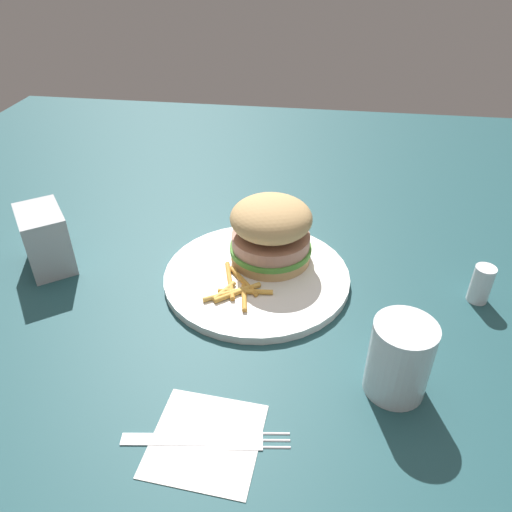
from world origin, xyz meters
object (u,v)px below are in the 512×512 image
(plate, at_px, (256,276))
(napkin, at_px, (206,440))
(sandwich, at_px, (271,230))
(napkin_dispenser, at_px, (44,240))
(fries_pile, at_px, (237,289))
(drink_glass, at_px, (399,362))
(fork, at_px, (207,438))
(salt_shaker, at_px, (481,284))

(plate, relative_size, napkin, 2.46)
(sandwich, relative_size, napkin_dispenser, 1.32)
(napkin, bearing_deg, plate, -92.47)
(fries_pile, height_order, napkin_dispenser, napkin_dispenser)
(plate, distance_m, drink_glass, 0.26)
(drink_glass, bearing_deg, napkin_dispenser, -18.40)
(fries_pile, distance_m, napkin_dispenser, 0.30)
(sandwich, xyz_separation_m, napkin, (0.03, 0.31, -0.06))
(plate, relative_size, fork, 1.56)
(plate, bearing_deg, fries_pile, 65.78)
(fries_pile, relative_size, napkin_dispenser, 1.10)
(sandwich, bearing_deg, napkin_dispenser, 8.86)
(drink_glass, height_order, salt_shaker, drink_glass)
(napkin, xyz_separation_m, fork, (-0.00, -0.00, 0.00))
(plate, xyz_separation_m, sandwich, (-0.02, -0.04, 0.06))
(plate, bearing_deg, fork, 87.85)
(fries_pile, distance_m, drink_glass, 0.24)
(napkin_dispenser, bearing_deg, sandwich, -118.74)
(sandwich, height_order, fork, sandwich)
(plate, relative_size, sandwich, 2.20)
(sandwich, height_order, napkin, sandwich)
(fork, distance_m, drink_glass, 0.22)
(plate, height_order, fork, plate)
(napkin_dispenser, bearing_deg, drink_glass, -146.00)
(sandwich, height_order, napkin_dispenser, sandwich)
(fries_pile, relative_size, drink_glass, 1.09)
(plate, xyz_separation_m, fork, (0.01, 0.27, -0.00))
(drink_glass, relative_size, salt_shaker, 1.70)
(plate, xyz_separation_m, drink_glass, (-0.18, 0.18, 0.04))
(fries_pile, height_order, fork, fries_pile)
(sandwich, relative_size, fries_pile, 1.20)
(fries_pile, relative_size, salt_shaker, 1.86)
(sandwich, relative_size, fork, 0.71)
(plate, distance_m, sandwich, 0.07)
(napkin_dispenser, bearing_deg, plate, -125.51)
(fork, xyz_separation_m, napkin_dispenser, (0.30, -0.26, 0.04))
(plate, bearing_deg, salt_shaker, 179.74)
(fork, distance_m, napkin_dispenser, 0.40)
(napkin_dispenser, bearing_deg, fork, -168.41)
(napkin, height_order, drink_glass, drink_glass)
(sandwich, distance_m, napkin, 0.32)
(plate, height_order, sandwich, sandwich)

